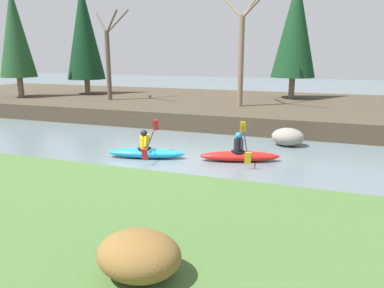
{
  "coord_description": "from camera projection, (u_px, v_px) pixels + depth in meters",
  "views": [
    {
      "loc": [
        5.25,
        -11.05,
        3.6
      ],
      "look_at": [
        1.03,
        0.71,
        0.55
      ],
      "focal_mm": 35.0,
      "sensor_mm": 36.0,
      "label": 1
    }
  ],
  "objects": [
    {
      "name": "shrub_clump_second",
      "position": [
        139.0,
        255.0,
        4.92
      ],
      "size": [
        1.15,
        0.96,
        0.62
      ],
      "color": "brown",
      "rests_on": "riverbank_near"
    },
    {
      "name": "kayaker_middle",
      "position": [
        147.0,
        152.0,
        13.13
      ],
      "size": [
        2.78,
        2.05,
        1.2
      ],
      "rotation": [
        0.0,
        0.0,
        0.24
      ],
      "color": "#1993D6",
      "rests_on": "ground"
    },
    {
      "name": "ground_plane",
      "position": [
        156.0,
        162.0,
        12.68
      ],
      "size": [
        90.0,
        90.0,
        0.0
      ],
      "primitive_type": "plane",
      "color": "slate"
    },
    {
      "name": "conifer_tree_far_left",
      "position": [
        15.0,
        33.0,
        23.24
      ],
      "size": [
        2.22,
        2.22,
        6.73
      ],
      "color": "#7A664C",
      "rests_on": "riverbank_far"
    },
    {
      "name": "conifer_tree_left",
      "position": [
        84.0,
        32.0,
        25.02
      ],
      "size": [
        2.55,
        2.55,
        7.28
      ],
      "color": "#7A664C",
      "rests_on": "riverbank_far"
    },
    {
      "name": "bare_tree_upstream",
      "position": [
        109.0,
        57.0,
        22.06
      ],
      "size": [
        2.97,
        2.94,
        5.34
      ],
      "color": "brown",
      "rests_on": "riverbank_far"
    },
    {
      "name": "kayaker_lead",
      "position": [
        240.0,
        155.0,
        12.74
      ],
      "size": [
        2.76,
        2.02,
        1.2
      ],
      "rotation": [
        0.0,
        0.0,
        0.31
      ],
      "color": "red",
      "rests_on": "ground"
    },
    {
      "name": "boulder_midstream",
      "position": [
        288.0,
        137.0,
        14.83
      ],
      "size": [
        1.26,
        0.99,
        0.71
      ],
      "color": "gray",
      "rests_on": "ground"
    },
    {
      "name": "riverbank_far",
      "position": [
        233.0,
        107.0,
        22.61
      ],
      "size": [
        44.0,
        11.91,
        0.83
      ],
      "color": "#473D2D",
      "rests_on": "ground"
    },
    {
      "name": "conifer_tree_mid_left",
      "position": [
        295.0,
        27.0,
        22.43
      ],
      "size": [
        2.67,
        2.67,
        7.22
      ],
      "color": "#7A664C",
      "rests_on": "riverbank_far"
    },
    {
      "name": "bare_tree_mid_upstream",
      "position": [
        242.0,
        50.0,
        19.35
      ],
      "size": [
        3.4,
        3.36,
        6.16
      ],
      "color": "#7A664C",
      "rests_on": "riverbank_far"
    }
  ]
}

